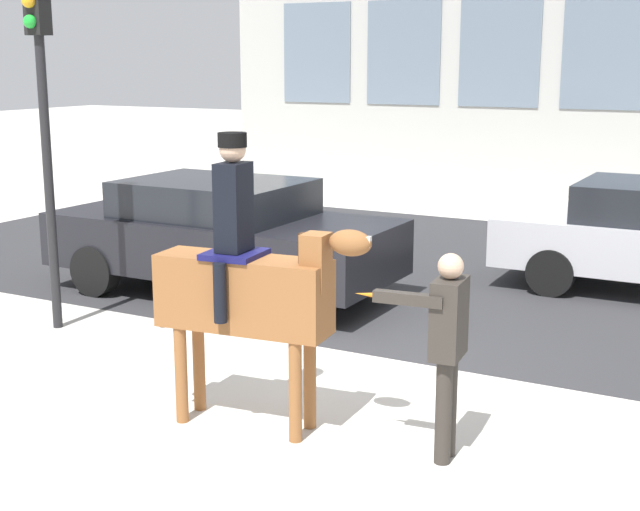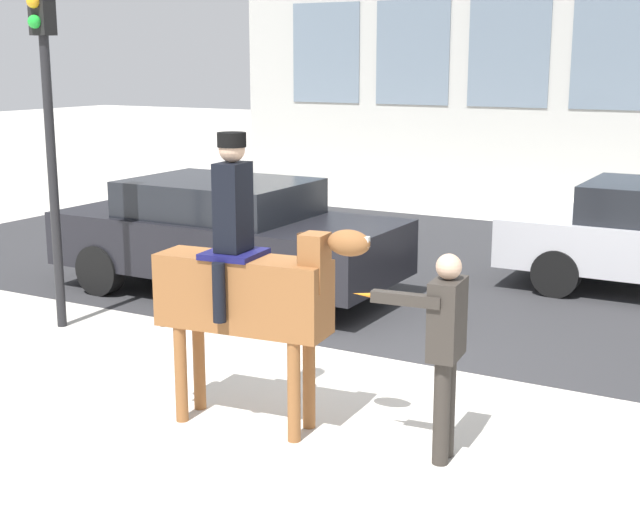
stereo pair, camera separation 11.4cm
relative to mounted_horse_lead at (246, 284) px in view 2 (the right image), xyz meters
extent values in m
plane|color=beige|center=(0.00, 1.69, -1.26)|extent=(80.00, 80.00, 0.00)
cube|color=#2D2D30|center=(0.00, 6.44, -1.26)|extent=(19.23, 8.50, 0.01)
cube|color=slate|center=(-7.25, 14.52, 2.01)|extent=(1.93, 0.02, 2.51)
cube|color=slate|center=(-4.84, 14.52, 2.01)|extent=(1.93, 0.02, 2.51)
cube|color=slate|center=(-2.42, 14.52, 2.01)|extent=(1.93, 0.02, 2.51)
cube|color=slate|center=(0.00, 14.52, 2.01)|extent=(1.93, 0.02, 2.51)
cube|color=brown|center=(-0.03, 0.00, -0.08)|extent=(1.55, 0.60, 0.63)
cylinder|color=brown|center=(0.49, 0.21, -0.83)|extent=(0.11, 0.11, 0.87)
cylinder|color=brown|center=(0.52, -0.10, -0.83)|extent=(0.11, 0.11, 0.87)
cylinder|color=brown|center=(-0.59, 0.09, -0.83)|extent=(0.11, 0.11, 0.87)
cylinder|color=brown|center=(-0.56, -0.21, -0.83)|extent=(0.11, 0.11, 0.87)
cube|color=brown|center=(0.63, 0.07, 0.25)|extent=(0.22, 0.26, 0.47)
cube|color=#382314|center=(0.51, 0.05, 0.27)|extent=(0.05, 0.08, 0.42)
ellipsoid|color=brown|center=(0.92, 0.10, 0.43)|extent=(0.38, 0.24, 0.21)
cube|color=silver|center=(1.03, 0.11, 0.45)|extent=(0.13, 0.06, 0.09)
cylinder|color=#382314|center=(-0.82, -0.09, -0.19)|extent=(0.09, 0.09, 0.55)
cube|color=#14144C|center=(-0.11, -0.01, 0.25)|extent=(0.50, 0.53, 0.05)
cube|color=black|center=(-0.11, -0.01, 0.65)|extent=(0.25, 0.34, 0.74)
sphere|color=#D1A889|center=(-0.11, -0.01, 1.13)|extent=(0.22, 0.22, 0.22)
cylinder|color=black|center=(-0.11, -0.01, 1.21)|extent=(0.24, 0.24, 0.12)
cylinder|color=black|center=(-0.14, 0.26, -0.02)|extent=(0.11, 0.11, 0.50)
cylinder|color=black|center=(-0.08, -0.28, -0.02)|extent=(0.11, 0.11, 0.50)
cylinder|color=#332D28|center=(1.74, 0.10, -0.84)|extent=(0.13, 0.13, 0.85)
cylinder|color=#332D28|center=(1.73, 0.26, -0.84)|extent=(0.13, 0.13, 0.85)
cube|color=#332D28|center=(1.74, 0.18, -0.10)|extent=(0.26, 0.42, 0.62)
sphere|color=#D1A889|center=(1.74, 0.18, 0.31)|extent=(0.20, 0.20, 0.20)
cube|color=#332D28|center=(1.48, -0.03, 0.07)|extent=(0.56, 0.15, 0.09)
cone|color=orange|center=(1.14, -0.06, 0.07)|extent=(0.18, 0.06, 0.04)
cube|color=black|center=(-2.74, 3.61, -0.56)|extent=(4.70, 1.99, 0.72)
cube|color=black|center=(-2.86, 3.61, 0.04)|extent=(2.35, 1.75, 0.48)
cylinder|color=black|center=(-1.28, 2.69, -0.92)|extent=(0.69, 0.24, 0.69)
cylinder|color=black|center=(-1.28, 4.53, -0.92)|extent=(0.69, 0.24, 0.69)
cylinder|color=black|center=(-4.19, 2.69, -0.92)|extent=(0.69, 0.24, 0.69)
cylinder|color=black|center=(-4.19, 4.53, -0.92)|extent=(0.69, 0.24, 0.69)
cylinder|color=black|center=(1.20, 5.60, -0.94)|extent=(0.64, 0.24, 0.64)
cylinder|color=black|center=(1.20, 7.42, -0.94)|extent=(0.64, 0.24, 0.64)
cylinder|color=black|center=(-3.58, 1.36, 0.43)|extent=(0.11, 0.11, 3.38)
cube|color=black|center=(-3.58, 1.36, 2.47)|extent=(0.24, 0.19, 0.72)
sphere|color=orange|center=(-3.58, 1.24, 2.47)|extent=(0.15, 0.15, 0.15)
sphere|color=green|center=(-3.58, 1.24, 2.26)|extent=(0.15, 0.15, 0.15)
camera|label=1|loc=(4.00, -6.09, 1.85)|focal=50.00mm
camera|label=2|loc=(4.10, -6.04, 1.85)|focal=50.00mm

